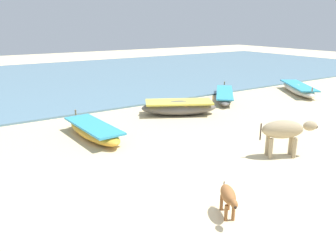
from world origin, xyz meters
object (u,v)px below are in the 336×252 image
Objects in this scene: fishing_boat_4 at (94,130)px; fishing_boat_2 at (298,89)px; fishing_boat_5 at (225,95)px; cow_adult_dun at (284,131)px; fishing_boat_0 at (179,107)px; calf_far_brown at (228,196)px.

fishing_boat_2 is at bearing -88.92° from fishing_boat_4.
cow_adult_dun is (-3.80, -6.60, 0.56)m from fishing_boat_5.
fishing_boat_0 is 3.80× the size of calf_far_brown.
fishing_boat_4 is 8.02m from fishing_boat_5.
cow_adult_dun is at bearing 141.84° from calf_far_brown.
cow_adult_dun reaches higher than fishing_boat_5.
fishing_boat_5 is 7.64m from cow_adult_dun.
fishing_boat_2 is 4.44× the size of calf_far_brown.
fishing_boat_5 is at bearing -78.79° from fishing_boat_4.
fishing_boat_0 is 8.08m from fishing_boat_2.
fishing_boat_0 is at bearing 149.05° from fishing_boat_5.
fishing_boat_2 is 12.26m from fishing_boat_4.
fishing_boat_0 is at bearing -81.08° from fishing_boat_4.
fishing_boat_2 is 13.70m from calf_far_brown.
fishing_boat_4 is 0.91× the size of fishing_boat_5.
fishing_boat_0 is 7.89m from calf_far_brown.
calf_far_brown is (-3.71, -6.96, 0.12)m from fishing_boat_0.
fishing_boat_2 is at bearing 62.95° from cow_adult_dun.
cow_adult_dun is 3.82m from calf_far_brown.
fishing_boat_4 is at bearing -146.56° from calf_far_brown.
fishing_boat_2 reaches higher than fishing_boat_4.
calf_far_brown is (-3.51, -1.46, -0.34)m from cow_adult_dun.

